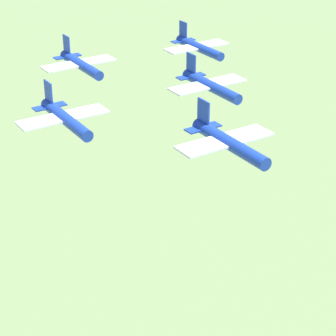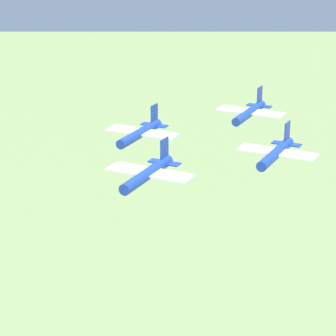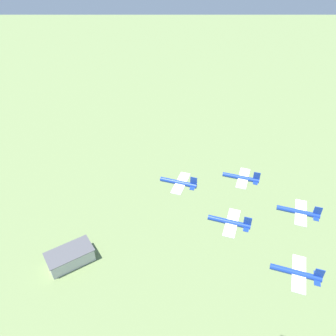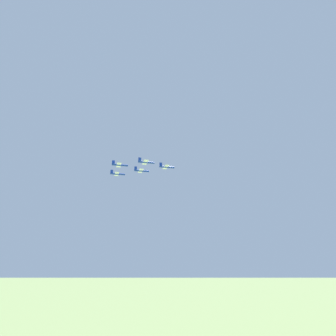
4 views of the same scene
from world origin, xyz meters
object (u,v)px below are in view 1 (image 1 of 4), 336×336
(jet_0, at_px, (227,141))
(jet_1, at_px, (209,85))
(jet_4, at_px, (80,64))
(jet_3, at_px, (198,47))
(jet_2, at_px, (64,117))

(jet_0, height_order, jet_1, jet_0)
(jet_4, bearing_deg, jet_0, 90.00)
(jet_0, bearing_deg, jet_3, -120.47)
(jet_0, height_order, jet_2, jet_0)
(jet_1, bearing_deg, jet_3, -120.47)
(jet_0, xyz_separation_m, jet_2, (-18.17, 7.12, -1.21))
(jet_3, bearing_deg, jet_2, 29.54)
(jet_2, height_order, jet_3, jet_2)
(jet_2, relative_size, jet_4, 1.00)
(jet_1, distance_m, jet_2, 19.80)
(jet_3, height_order, jet_4, jet_4)
(jet_0, xyz_separation_m, jet_3, (-5.21, 38.69, -2.09))
(jet_3, bearing_deg, jet_0, 59.53)
(jet_4, bearing_deg, jet_3, 180.00)
(jet_2, xyz_separation_m, jet_4, (-2.60, 19.35, -0.13))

